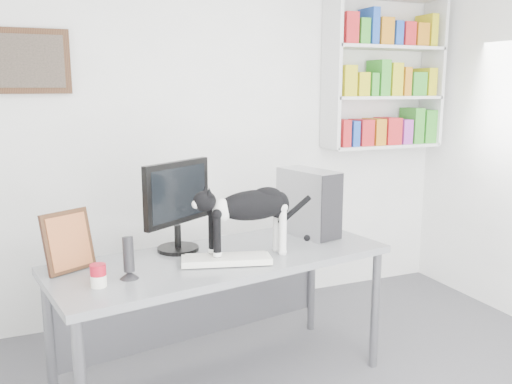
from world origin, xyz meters
TOP-DOWN VIEW (x-y plane):
  - room at (0.00, 0.00)m, footprint 4.01×4.01m
  - bookshelf at (1.40, 1.85)m, footprint 1.03×0.28m
  - wall_art at (-1.30, 1.97)m, footprint 0.52×0.04m
  - desk at (-0.37, 0.84)m, footprint 2.00×1.06m
  - monitor at (-0.57, 1.04)m, footprint 0.55×0.47m
  - keyboard at (-0.39, 0.72)m, footprint 0.52×0.30m
  - pc_tower at (0.29, 1.06)m, footprint 0.29×0.46m
  - speaker at (-0.92, 0.67)m, footprint 0.10×0.10m
  - leaning_print at (-1.18, 0.91)m, footprint 0.28×0.22m
  - soup_can at (-1.07, 0.61)m, footprint 0.10×0.10m
  - cat at (-0.22, 0.77)m, footprint 0.65×0.20m

SIDE VIEW (x-z plane):
  - desk at x=-0.37m, z-range 0.00..0.79m
  - keyboard at x=-0.39m, z-range 0.79..0.83m
  - soup_can at x=-1.07m, z-range 0.79..0.91m
  - speaker at x=-0.92m, z-range 0.79..1.02m
  - leaning_print at x=-1.18m, z-range 0.79..1.12m
  - cat at x=-0.22m, z-range 0.79..1.19m
  - pc_tower at x=0.29m, z-range 0.79..1.22m
  - monitor at x=-0.57m, z-range 0.79..1.33m
  - room at x=0.00m, z-range 0.00..2.70m
  - bookshelf at x=1.40m, z-range 1.23..2.47m
  - wall_art at x=-1.30m, z-range 1.69..2.11m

